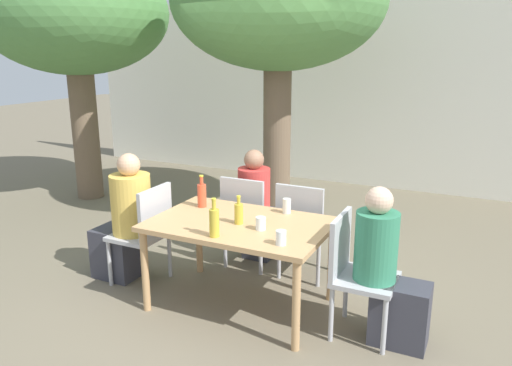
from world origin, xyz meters
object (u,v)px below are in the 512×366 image
object	(u,v)px
drinking_glass_0	(281,238)
patio_chair_1	(354,268)
person_seated_1	(388,276)
person_seated_2	(258,211)
oil_cruet_2	(214,222)
tree_near	(278,2)
drinking_glass_1	(261,223)
soda_bottle_0	(202,195)
patio_chair_2	(247,216)
person_seated_0	(125,224)
patio_chair_0	(146,229)
drinking_glass_2	(287,206)
oil_cruet_1	(239,213)
dining_table_front	(240,231)
tree_far	(75,16)
patio_chair_3	(303,225)

from	to	relation	value
drinking_glass_0	patio_chair_1	bearing A→B (deg)	32.85
person_seated_1	person_seated_2	size ratio (longest dim) A/B	1.01
patio_chair_1	oil_cruet_2	distance (m)	1.08
tree_near	drinking_glass_1	distance (m)	2.98
person_seated_2	soda_bottle_0	bearing A→B (deg)	74.82
patio_chair_2	drinking_glass_0	bearing A→B (deg)	127.54
person_seated_0	patio_chair_1	bearing A→B (deg)	90.00
patio_chair_0	drinking_glass_2	distance (m)	1.28
drinking_glass_0	drinking_glass_1	bearing A→B (deg)	140.79
patio_chair_0	patio_chair_1	bearing A→B (deg)	90.00
soda_bottle_0	oil_cruet_1	xyz separation A→B (m)	(0.49, -0.25, -0.02)
tree_near	patio_chair_1	bearing A→B (deg)	-54.22
oil_cruet_1	drinking_glass_1	size ratio (longest dim) A/B	2.25
oil_cruet_2	tree_near	bearing A→B (deg)	103.07
tree_near	soda_bottle_0	size ratio (longest dim) A/B	11.96
person_seated_0	oil_cruet_1	distance (m)	1.22
oil_cruet_2	drinking_glass_0	world-z (taller)	oil_cruet_2
soda_bottle_0	drinking_glass_2	distance (m)	0.75
person_seated_2	drinking_glass_0	distance (m)	1.48
person_seated_2	oil_cruet_1	distance (m)	1.07
person_seated_2	patio_chair_2	bearing A→B (deg)	90.00
drinking_glass_1	patio_chair_2	bearing A→B (deg)	122.88
drinking_glass_0	patio_chair_2	bearing A→B (deg)	127.54
tree_near	dining_table_front	distance (m)	2.94
tree_far	patio_chair_2	world-z (taller)	tree_far
person_seated_1	drinking_glass_1	xyz separation A→B (m)	(-0.96, -0.09, 0.28)
tree_near	drinking_glass_2	xyz separation A→B (m)	(0.86, -1.77, -1.78)
oil_cruet_2	soda_bottle_0	bearing A→B (deg)	128.65
drinking_glass_0	drinking_glass_2	world-z (taller)	drinking_glass_2
person_seated_1	drinking_glass_0	distance (m)	0.81
patio_chair_1	patio_chair_3	size ratio (longest dim) A/B	1.00
patio_chair_3	tree_far	bearing A→B (deg)	-17.71
tree_far	oil_cruet_2	size ratio (longest dim) A/B	11.26
tree_far	soda_bottle_0	bearing A→B (deg)	-29.63
oil_cruet_1	drinking_glass_2	distance (m)	0.47
dining_table_front	patio_chair_0	size ratio (longest dim) A/B	1.55
patio_chair_2	soda_bottle_0	bearing A→B (deg)	67.82
dining_table_front	person_seated_0	xyz separation A→B (m)	(-1.18, -0.00, -0.12)
oil_cruet_1	oil_cruet_2	size ratio (longest dim) A/B	0.78
person_seated_0	tree_far	bearing A→B (deg)	-130.06
oil_cruet_1	drinking_glass_0	world-z (taller)	oil_cruet_1
tree_near	patio_chair_1	size ratio (longest dim) A/B	3.72
patio_chair_3	person_seated_0	world-z (taller)	person_seated_0
dining_table_front	person_seated_2	xyz separation A→B (m)	(-0.28, 0.94, -0.15)
patio_chair_0	person_seated_2	distance (m)	1.15
soda_bottle_0	drinking_glass_2	bearing A→B (deg)	11.96
soda_bottle_0	tree_near	bearing A→B (deg)	93.60
tree_far	patio_chair_3	size ratio (longest dim) A/B	3.63
tree_far	person_seated_1	world-z (taller)	tree_far
patio_chair_1	drinking_glass_2	size ratio (longest dim) A/B	7.21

